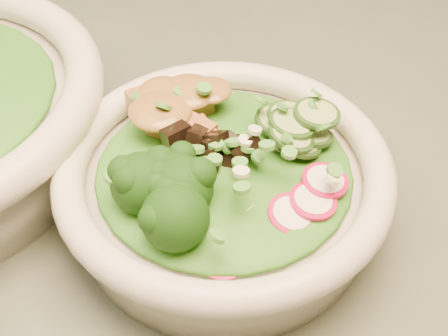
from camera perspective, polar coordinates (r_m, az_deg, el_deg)
dining_table at (r=0.59m, az=-4.56°, el=-7.43°), size 1.20×0.80×0.75m
salad_bowl at (r=0.43m, az=0.00°, el=-1.68°), size 0.23×0.23×0.06m
lettuce_bed at (r=0.42m, az=0.00°, el=0.10°), size 0.18×0.18×0.02m
broccoli_florets at (r=0.39m, az=-5.77°, el=-2.40°), size 0.07×0.06×0.04m
radish_slices at (r=0.39m, az=5.79°, el=-3.88°), size 0.10×0.04×0.02m
cucumber_slices at (r=0.44m, az=5.55°, el=4.26°), size 0.06×0.06×0.03m
mushroom_heap at (r=0.42m, az=-0.94°, el=1.94°), size 0.06×0.06×0.03m
tofu_cubes at (r=0.45m, az=-4.47°, el=4.73°), size 0.08×0.05×0.03m
peanut_sauce at (r=0.44m, az=-4.55°, el=5.84°), size 0.06×0.05×0.01m
scallion_garnish at (r=0.41m, az=0.00°, el=2.07°), size 0.16×0.16×0.02m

